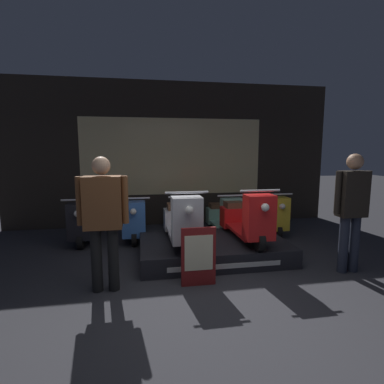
{
  "coord_description": "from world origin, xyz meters",
  "views": [
    {
      "loc": [
        -0.76,
        -2.94,
        1.7
      ],
      "look_at": [
        0.15,
        2.21,
        0.96
      ],
      "focal_mm": 28.0,
      "sensor_mm": 36.0,
      "label": 1
    }
  ],
  "objects": [
    {
      "name": "scooter_backrow_4",
      "position": [
        1.83,
        2.85,
        0.34
      ],
      "size": [
        0.58,
        1.58,
        0.88
      ],
      "color": "black",
      "rests_on": "ground_plane"
    },
    {
      "name": "price_sign_board",
      "position": [
        -0.06,
        0.58,
        0.38
      ],
      "size": [
        0.44,
        0.04,
        0.75
      ],
      "color": "maroon",
      "rests_on": "ground_plane"
    },
    {
      "name": "scooter_display_left",
      "position": [
        -0.15,
        1.46,
        0.62
      ],
      "size": [
        0.58,
        1.58,
        0.88
      ],
      "color": "black",
      "rests_on": "display_platform"
    },
    {
      "name": "person_right_browsing",
      "position": [
        2.09,
        0.64,
        0.95
      ],
      "size": [
        0.53,
        0.21,
        1.65
      ],
      "color": "#232838",
      "rests_on": "ground_plane"
    },
    {
      "name": "scooter_backrow_2",
      "position": [
        0.02,
        2.85,
        0.34
      ],
      "size": [
        0.58,
        1.58,
        0.88
      ],
      "color": "black",
      "rests_on": "ground_plane"
    },
    {
      "name": "scooter_backrow_1",
      "position": [
        -0.88,
        2.85,
        0.34
      ],
      "size": [
        0.58,
        1.58,
        0.88
      ],
      "color": "black",
      "rests_on": "ground_plane"
    },
    {
      "name": "shop_wall_back",
      "position": [
        0.0,
        3.85,
        1.6
      ],
      "size": [
        7.34,
        0.09,
        3.2
      ],
      "color": "#28231E",
      "rests_on": "ground_plane"
    },
    {
      "name": "display_platform",
      "position": [
        0.37,
        1.52,
        0.14
      ],
      "size": [
        2.29,
        1.4,
        0.28
      ],
      "color": "black",
      "rests_on": "ground_plane"
    },
    {
      "name": "scooter_display_right",
      "position": [
        0.88,
        1.46,
        0.62
      ],
      "size": [
        0.58,
        1.58,
        0.88
      ],
      "color": "black",
      "rests_on": "display_platform"
    },
    {
      "name": "ground_plane",
      "position": [
        0.0,
        0.0,
        0.0
      ],
      "size": [
        30.0,
        30.0,
        0.0
      ],
      "primitive_type": "plane",
      "color": "#2D2D33"
    },
    {
      "name": "scooter_backrow_3",
      "position": [
        0.93,
        2.85,
        0.34
      ],
      "size": [
        0.58,
        1.58,
        0.88
      ],
      "color": "black",
      "rests_on": "ground_plane"
    },
    {
      "name": "scooter_backrow_0",
      "position": [
        -1.79,
        2.85,
        0.34
      ],
      "size": [
        0.58,
        1.58,
        0.88
      ],
      "color": "black",
      "rests_on": "ground_plane"
    },
    {
      "name": "person_left_browsing",
      "position": [
        -1.2,
        0.64,
        0.96
      ],
      "size": [
        0.6,
        0.24,
        1.63
      ],
      "color": "black",
      "rests_on": "ground_plane"
    }
  ]
}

